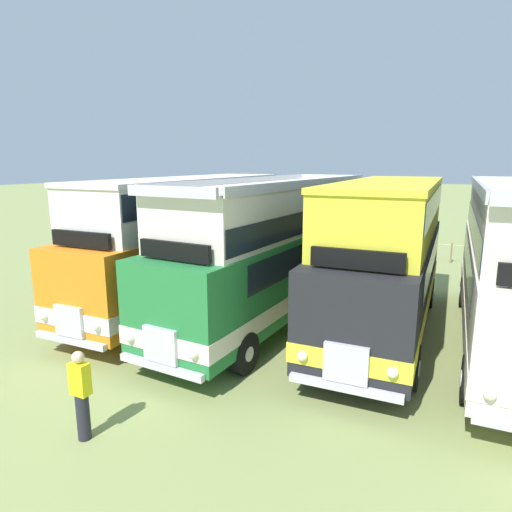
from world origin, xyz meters
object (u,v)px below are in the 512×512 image
at_px(bus_second_in_row, 277,246).
at_px(marshal_person, 81,395).
at_px(bus_first_in_row, 190,235).
at_px(bus_third_in_row, 386,251).

xyz_separation_m(bus_second_in_row, marshal_person, (-0.42, -7.69, -1.47)).
height_order(bus_first_in_row, marshal_person, bus_first_in_row).
bearing_deg(bus_third_in_row, bus_first_in_row, -178.25).
relative_size(bus_first_in_row, bus_third_in_row, 1.12).
xyz_separation_m(bus_third_in_row, marshal_person, (-3.84, -7.95, -1.58)).
height_order(bus_third_in_row, marshal_person, bus_third_in_row).
bearing_deg(bus_second_in_row, bus_third_in_row, 4.36).
bearing_deg(bus_third_in_row, bus_second_in_row, -175.64).
height_order(bus_first_in_row, bus_second_in_row, bus_second_in_row).
distance_m(bus_first_in_row, marshal_person, 8.45).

